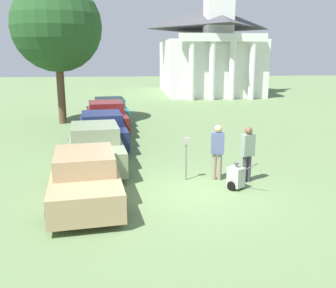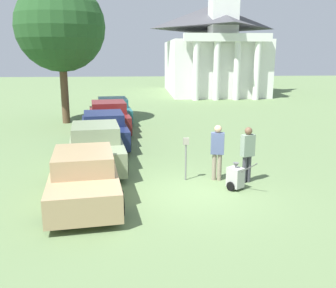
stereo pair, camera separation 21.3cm
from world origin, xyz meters
The scene contains 12 objects.
ground_plane centered at (0.00, 0.00, 0.00)m, with size 120.00×120.00×0.00m, color #607A4C.
parked_car_tan centered at (-3.18, -0.10, 0.66)m, with size 2.39×4.97×1.42m.
parked_car_sage centered at (-3.18, 3.06, 0.73)m, with size 2.44×4.94×1.58m.
parked_car_navy centered at (-3.19, 6.38, 0.71)m, with size 2.52×4.99×1.50m.
parked_car_maroon centered at (-3.18, 9.48, 0.75)m, with size 2.54×4.98×1.60m.
parked_car_teal centered at (-3.18, 12.78, 0.66)m, with size 2.58×5.50×1.41m.
parking_meter centered at (-0.11, 1.22, 0.98)m, with size 0.18×0.09×1.41m.
person_worker centered at (0.89, 1.13, 1.05)m, with size 0.46×0.32×1.82m.
person_supervisor centered at (1.79, 0.83, 1.04)m, with size 0.47×0.36×1.80m.
equipment_cart centered at (1.27, 0.22, 0.39)m, with size 0.74×0.91×1.00m.
church centered at (6.25, 29.01, 5.41)m, with size 9.27×13.58×23.57m.
shade_tree centered at (-5.92, 12.18, 5.51)m, with size 5.05×5.05×8.05m.
Camera 1 is at (-1.84, -10.33, 4.01)m, focal length 40.00 mm.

